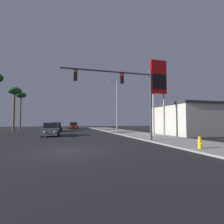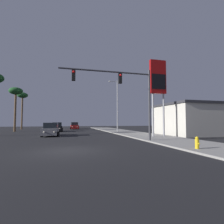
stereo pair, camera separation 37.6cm
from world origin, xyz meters
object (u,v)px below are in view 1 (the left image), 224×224
Objects in this scene: car_grey at (51,130)px; palm_tree_far at (21,97)px; street_lamp at (116,103)px; car_red at (73,126)px; fire_hydrant at (200,143)px; traffic_light_mast at (126,89)px; gas_station_sign at (158,81)px; car_black at (56,127)px; palm_tree_mid at (14,93)px.

palm_tree_far reaches higher than car_grey.
car_grey is 0.48× the size of street_lamp.
car_grey is at bearing 78.49° from car_red.
palm_tree_far is (-18.02, 36.02, 7.12)m from fire_hydrant.
car_red reaches higher than fire_hydrant.
street_lamp is at bearing 114.84° from car_red.
traffic_light_mast is 6.78m from gas_station_sign.
fire_hydrant is (9.52, -24.79, -0.27)m from car_black.
car_black is 9.80m from palm_tree_mid.
traffic_light_mast is 0.92× the size of gas_station_sign.
car_red is (3.90, 20.04, 0.00)m from car_grey.
traffic_light_mast reaches higher than fire_hydrant.
traffic_light_mast reaches higher than car_red.
gas_station_sign reaches higher than palm_tree_far.
car_grey is 11.84m from traffic_light_mast.
gas_station_sign reaches higher than traffic_light_mast.
car_red is at bearing 36.50° from palm_tree_mid.
gas_station_sign is at bearing -41.05° from palm_tree_mid.
car_black is 0.52× the size of traffic_light_mast.
car_red is 34.70m from fire_hydrant.
palm_tree_far is at bearing 139.89° from street_lamp.
traffic_light_mast reaches higher than car_grey.
traffic_light_mast is 0.94× the size of palm_tree_far.
car_grey is 24.34m from palm_tree_far.
traffic_light_mast is 7.49m from fire_hydrant.
palm_tree_mid is at bearing 36.00° from car_red.
traffic_light_mast is at bearing -55.69° from palm_tree_mid.
palm_tree_far is (-18.73, 15.78, 2.49)m from street_lamp.
street_lamp is at bearing 76.35° from traffic_light_mast.
street_lamp is 1.00× the size of gas_station_sign.
car_red is at bearing 99.79° from fire_hydrant.
fire_hydrant is 40.90m from palm_tree_far.
palm_tree_mid is 0.93× the size of palm_tree_far.
car_grey is at bearing 88.15° from car_black.
fire_hydrant is (9.80, -14.16, -0.27)m from car_grey.
gas_station_sign is at bearing -80.79° from street_lamp.
car_grey is 0.49× the size of palm_tree_far.
traffic_light_mast is 15.26m from street_lamp.
palm_tree_far is at bearing -67.56° from car_grey.
fire_hydrant is (-2.52, -9.07, -6.13)m from gas_station_sign.
street_lamp is 1.11× the size of palm_tree_mid.
car_black and car_red have the same top height.
street_lamp reaches higher than palm_tree_mid.
gas_station_sign is (5.41, 3.65, 1.84)m from traffic_light_mast.
car_grey and car_black have the same top height.
car_black is at bearing -9.40° from palm_tree_mid.
car_black is at bearing -89.67° from car_grey.
car_red is 15.11m from palm_tree_mid.
palm_tree_far is (-1.07, 10.00, 0.58)m from palm_tree_mid.
street_lamp and gas_station_sign have the same top height.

